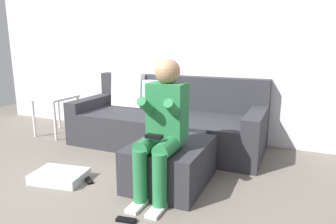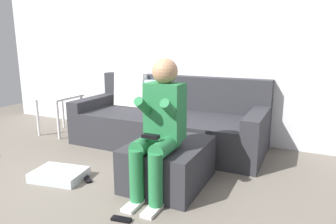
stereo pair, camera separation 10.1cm
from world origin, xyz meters
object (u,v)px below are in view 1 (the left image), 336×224
(side_table, at_px, (56,103))
(remote_by_storage_bin, at_px, (88,180))
(ottoman, at_px, (171,163))
(person_seated, at_px, (163,123))
(storage_bin, at_px, (60,176))
(remote_near_ottoman, at_px, (126,220))
(couch_sectional, at_px, (167,122))

(side_table, height_order, remote_by_storage_bin, side_table)
(ottoman, xyz_separation_m, person_seated, (0.01, -0.20, 0.44))
(storage_bin, relative_size, side_table, 0.88)
(ottoman, bearing_deg, remote_near_ottoman, -94.24)
(side_table, distance_m, remote_by_storage_bin, 1.84)
(storage_bin, relative_size, remote_near_ottoman, 3.17)
(storage_bin, height_order, remote_by_storage_bin, storage_bin)
(storage_bin, height_order, remote_near_ottoman, storage_bin)
(remote_near_ottoman, bearing_deg, side_table, 134.79)
(ottoman, distance_m, person_seated, 0.48)
(couch_sectional, relative_size, remote_near_ottoman, 15.77)
(person_seated, bearing_deg, ottoman, 93.58)
(person_seated, relative_size, remote_near_ottoman, 7.68)
(ottoman, xyz_separation_m, remote_by_storage_bin, (-0.74, -0.28, -0.19))
(ottoman, xyz_separation_m, remote_near_ottoman, (-0.05, -0.72, -0.19))
(side_table, bearing_deg, ottoman, -21.17)
(ottoman, bearing_deg, remote_by_storage_bin, -159.44)
(remote_near_ottoman, bearing_deg, storage_bin, 151.61)
(couch_sectional, relative_size, ottoman, 2.93)
(remote_near_ottoman, distance_m, remote_by_storage_bin, 0.82)
(remote_near_ottoman, bearing_deg, person_seated, 73.95)
(ottoman, relative_size, side_table, 1.48)
(ottoman, distance_m, remote_by_storage_bin, 0.82)
(side_table, relative_size, remote_near_ottoman, 3.62)
(person_seated, height_order, side_table, person_seated)
(couch_sectional, xyz_separation_m, remote_near_ottoman, (0.44, -1.76, -0.29))
(person_seated, relative_size, remote_by_storage_bin, 6.62)
(couch_sectional, bearing_deg, remote_by_storage_bin, -100.51)
(storage_bin, bearing_deg, remote_near_ottoman, -19.67)
(ottoman, relative_size, remote_near_ottoman, 5.38)
(remote_near_ottoman, xyz_separation_m, remote_by_storage_bin, (-0.69, 0.44, 0.00))
(couch_sectional, bearing_deg, side_table, -172.54)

